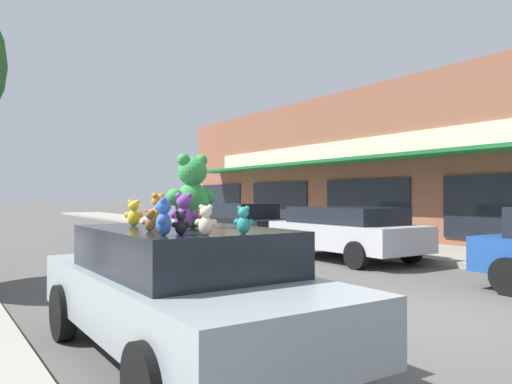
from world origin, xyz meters
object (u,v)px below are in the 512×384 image
Objects in this scene: plush_art_car at (182,287)px; teddy_bear_blue at (163,217)px; teddy_bear_purple at (184,212)px; parked_car_far_right at (242,223)px; teddy_bear_brown at (150,221)px; teddy_bear_black at (181,223)px; teddy_bear_orange at (158,211)px; parked_car_far_center at (346,231)px; teddy_bear_red at (203,222)px; teddy_bear_yellow at (134,213)px; teddy_bear_cream at (206,220)px; teddy_bear_teal at (243,220)px; teddy_bear_giant at (192,192)px.

plush_art_car is 13.55× the size of teddy_bear_blue.
teddy_bear_purple is 13.00m from parked_car_far_right.
plush_art_car is 21.12× the size of teddy_bear_brown.
teddy_bear_brown is at bearing -73.10° from teddy_bear_black.
teddy_bear_orange is 0.09× the size of parked_car_far_center.
teddy_bear_red reaches higher than teddy_bear_brown.
parked_car_far_right is (7.52, 9.72, -0.77)m from teddy_bear_yellow.
teddy_bear_black is 0.63m from teddy_bear_purple.
parked_car_far_right is (7.64, 11.25, -0.73)m from teddy_bear_black.
teddy_bear_teal is at bearing -145.02° from teddy_bear_cream.
teddy_bear_red is at bearing 145.63° from teddy_bear_brown.
teddy_bear_purple is 1.64× the size of teddy_bear_red.
teddy_bear_brown is at bearing -146.36° from plush_art_car.
teddy_bear_black is 0.65× the size of teddy_bear_blue.
teddy_bear_giant is 1.04m from teddy_bear_cream.
teddy_bear_black reaches higher than teddy_bear_brown.
teddy_bear_brown is at bearing -33.00° from teddy_bear_cream.
teddy_bear_cream is 0.19m from teddy_bear_red.
teddy_bear_blue is 0.40m from teddy_bear_red.
teddy_bear_brown is 0.57× the size of teddy_bear_purple.
teddy_bear_giant is 1.06m from teddy_bear_blue.
teddy_bear_purple reaches higher than parked_car_far_right.
teddy_bear_orange reaches higher than teddy_bear_cream.
teddy_bear_black is 0.23m from teddy_bear_cream.
teddy_bear_red is at bearing 119.08° from teddy_bear_blue.
teddy_bear_yellow is at bearing -86.46° from teddy_bear_orange.
teddy_bear_purple is at bearing 64.87° from teddy_bear_orange.
teddy_bear_teal reaches higher than teddy_bear_brown.
teddy_bear_giant is 0.52m from teddy_bear_orange.
teddy_bear_giant is 2.93× the size of teddy_bear_cream.
teddy_bear_red is at bearing 128.96° from teddy_bear_yellow.
teddy_bear_teal is 1.11× the size of teddy_bear_red.
teddy_bear_giant reaches higher than teddy_bear_red.
teddy_bear_giant is 2.11× the size of teddy_bear_orange.
teddy_bear_blue is 1.45× the size of teddy_bear_red.
teddy_bear_brown is at bearing 35.90° from teddy_bear_orange.
teddy_bear_giant is at bearing -55.17° from plush_art_car.
teddy_bear_blue reaches higher than teddy_bear_yellow.
teddy_bear_orange is at bearing -32.17° from teddy_bear_teal.
teddy_bear_cream is at bearing 59.39° from teddy_bear_orange.
teddy_bear_blue reaches higher than parked_car_far_right.
teddy_bear_orange is (-0.14, 0.32, 0.83)m from plush_art_car.
teddy_bear_brown is 0.83× the size of teddy_bear_teal.
teddy_bear_purple is at bearing -111.54° from plush_art_car.
teddy_bear_orange is (0.17, -0.31, 0.04)m from teddy_bear_yellow.
teddy_bear_black is 0.85× the size of teddy_bear_teal.
teddy_bear_yellow is at bearing -162.72° from teddy_bear_blue.
teddy_bear_orange is 1.21m from teddy_bear_red.
parked_car_far_center reaches higher than plush_art_car.
teddy_bear_giant reaches higher than teddy_bear_brown.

